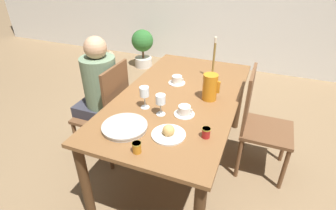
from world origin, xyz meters
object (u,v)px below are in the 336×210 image
at_px(chair_person_side, 108,111).
at_px(teacup_near_person, 184,111).
at_px(wine_glass_juice, 161,100).
at_px(potted_plant, 143,45).
at_px(teacup_across, 177,80).
at_px(jam_jar_amber, 137,147).
at_px(bread_plate, 169,133).
at_px(jam_jar_red, 206,132).
at_px(chair_opposite, 259,122).
at_px(serving_tray, 125,127).
at_px(wine_glass_water, 144,93).
at_px(candlestick_tall, 213,62).
at_px(red_pitcher, 210,87).
at_px(person_seated, 98,89).

bearing_deg(chair_person_side, teacup_near_person, -100.71).
distance_m(wine_glass_juice, potted_plant, 2.78).
relative_size(teacup_across, jam_jar_amber, 2.19).
height_order(bread_plate, jam_jar_red, bread_plate).
distance_m(chair_opposite, jam_jar_red, 0.80).
height_order(wine_glass_juice, potted_plant, wine_glass_juice).
height_order(chair_opposite, serving_tray, chair_opposite).
relative_size(wine_glass_water, candlestick_tall, 0.45).
distance_m(chair_opposite, red_pitcher, 0.57).
bearing_deg(wine_glass_juice, jam_jar_red, -20.71).
bearing_deg(wine_glass_juice, potted_plant, 119.58).
distance_m(teacup_near_person, bread_plate, 0.27).
distance_m(chair_opposite, potted_plant, 2.75).
relative_size(person_seated, teacup_near_person, 7.83).
distance_m(person_seated, wine_glass_water, 0.63).
xyz_separation_m(chair_opposite, serving_tray, (-0.84, -0.79, 0.26)).
distance_m(chair_opposite, serving_tray, 1.18).
distance_m(chair_person_side, teacup_across, 0.70).
xyz_separation_m(person_seated, potted_plant, (-0.63, 2.13, -0.33)).
distance_m(bread_plate, jam_jar_red, 0.24).
height_order(teacup_near_person, potted_plant, teacup_near_person).
distance_m(wine_glass_juice, serving_tray, 0.31).
xyz_separation_m(chair_opposite, jam_jar_amber, (-0.65, -0.97, 0.28)).
distance_m(wine_glass_water, teacup_near_person, 0.32).
xyz_separation_m(serving_tray, jam_jar_amber, (0.19, -0.18, 0.02)).
bearing_deg(serving_tray, red_pitcher, 54.97).
height_order(chair_person_side, teacup_near_person, chair_person_side).
height_order(chair_person_side, serving_tray, chair_person_side).
relative_size(chair_opposite, red_pitcher, 4.50).
height_order(person_seated, wine_glass_water, person_seated).
bearing_deg(red_pitcher, candlestick_tall, 99.86).
height_order(person_seated, potted_plant, person_seated).
height_order(red_pitcher, teacup_across, red_pitcher).
bearing_deg(candlestick_tall, wine_glass_water, -116.34).
height_order(person_seated, candlestick_tall, person_seated).
bearing_deg(chair_opposite, potted_plant, -132.10).
bearing_deg(potted_plant, candlestick_tall, -46.39).
distance_m(chair_person_side, candlestick_tall, 1.06).
relative_size(wine_glass_water, wine_glass_juice, 1.07).
bearing_deg(bread_plate, red_pitcher, 77.41).
distance_m(wine_glass_water, teacup_across, 0.50).
distance_m(wine_glass_water, bread_plate, 0.40).
height_order(jam_jar_red, candlestick_tall, candlestick_tall).
bearing_deg(bread_plate, chair_opposite, 54.26).
height_order(chair_person_side, chair_opposite, same).
distance_m(serving_tray, bread_plate, 0.30).
bearing_deg(chair_opposite, serving_tray, -46.62).
bearing_deg(wine_glass_water, wine_glass_juice, -16.58).
relative_size(teacup_across, serving_tray, 0.49).
bearing_deg(chair_person_side, bread_plate, -118.75).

